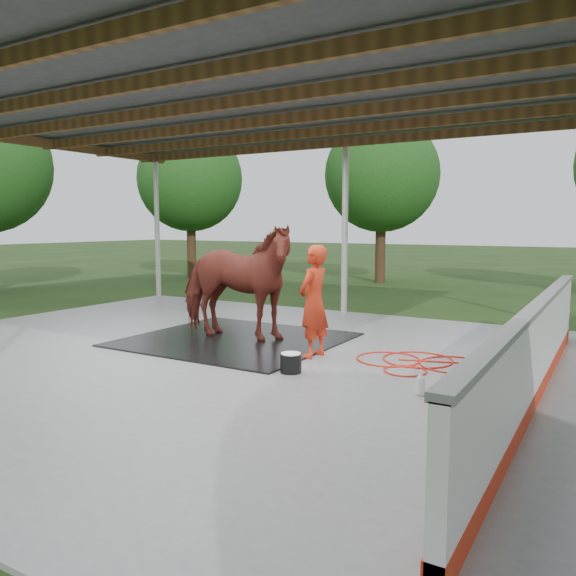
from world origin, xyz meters
The scene contains 12 objects.
ground centered at (0.00, 0.00, 0.00)m, with size 100.00×100.00×0.00m, color #1E3814.
concrete_slab centered at (0.00, 0.00, 0.03)m, with size 12.00×10.00×0.05m, color slate.
pavilion_structure centered at (0.00, 0.00, 3.97)m, with size 12.60×10.60×4.05m.
dasher_board centered at (4.60, 0.00, 0.59)m, with size 0.16×8.00×1.15m.
tree_belt centered at (0.30, 0.90, 3.79)m, with size 28.00×28.00×5.80m.
rubber_mat centered at (-0.39, 1.03, 0.06)m, with size 3.50×3.28×0.03m, color black.
horse centered at (-0.39, 1.03, 1.08)m, with size 1.08×2.37×2.00m, color maroon.
handler centered at (1.39, 0.63, 0.91)m, with size 0.63×0.41×1.72m, color red.
wash_bucket centered at (1.56, -0.35, 0.19)m, with size 0.29×0.29×0.27m.
soap_bottle_a centered at (3.40, -0.43, 0.20)m, with size 0.12×0.12×0.30m, color silver.
soap_bottle_b centered at (3.63, -0.44, 0.14)m, with size 0.08×0.08×0.18m, color #338CD8.
hose_coil centered at (2.92, 1.10, 0.06)m, with size 2.01×1.55×0.02m.
Camera 1 is at (5.37, -6.84, 2.08)m, focal length 35.00 mm.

